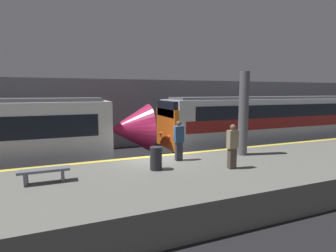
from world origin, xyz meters
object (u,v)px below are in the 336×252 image
(train_boxy, at_px, (291,121))
(trash_bin, at_px, (156,158))
(person_walking, at_px, (179,140))
(support_pillar_near, at_px, (243,114))
(platform_bench, at_px, (44,172))
(person_waiting, at_px, (232,145))

(train_boxy, bearing_deg, trash_bin, -157.50)
(person_walking, distance_m, trash_bin, 1.65)
(support_pillar_near, height_order, platform_bench, support_pillar_near)
(train_boxy, distance_m, person_waiting, 10.66)
(train_boxy, relative_size, platform_bench, 12.65)
(train_boxy, distance_m, person_walking, 11.07)
(support_pillar_near, relative_size, train_boxy, 0.20)
(person_waiting, relative_size, platform_bench, 1.11)
(train_boxy, xyz_separation_m, person_waiting, (-8.99, -5.73, 0.09))
(person_waiting, distance_m, platform_bench, 6.46)
(person_walking, bearing_deg, platform_bench, -169.70)
(trash_bin, bearing_deg, person_walking, 34.23)
(support_pillar_near, xyz_separation_m, person_waiting, (-1.71, -1.63, -0.99))
(person_walking, bearing_deg, trash_bin, -145.77)
(support_pillar_near, relative_size, platform_bench, 2.48)
(person_walking, bearing_deg, person_waiting, -52.73)
(person_waiting, relative_size, trash_bin, 1.95)
(support_pillar_near, bearing_deg, platform_bench, -174.72)
(person_waiting, bearing_deg, platform_bench, 172.13)
(train_boxy, xyz_separation_m, platform_bench, (-15.36, -4.85, -0.45))
(support_pillar_near, distance_m, person_walking, 3.24)
(support_pillar_near, distance_m, person_waiting, 2.56)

